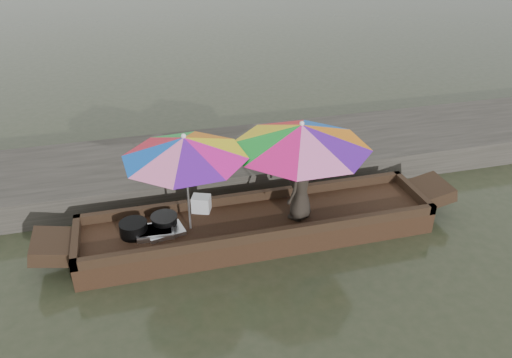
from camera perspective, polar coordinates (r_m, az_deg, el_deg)
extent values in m
plane|color=#29301E|center=(7.94, 0.19, -6.66)|extent=(80.00, 80.00, 0.00)
cube|color=#2D2B26|center=(9.64, -3.21, 2.00)|extent=(22.00, 2.20, 0.50)
cube|color=black|center=(7.83, 0.19, -5.62)|extent=(5.46, 1.20, 0.35)
cylinder|color=black|center=(7.54, -13.81, -5.53)|extent=(0.41, 0.41, 0.21)
cube|color=silver|center=(7.52, -11.43, -5.94)|extent=(0.55, 0.39, 0.09)
cube|color=silver|center=(7.53, -10.33, -5.88)|extent=(0.60, 0.47, 0.06)
cylinder|color=black|center=(7.63, -10.42, -4.82)|extent=(0.38, 0.38, 0.18)
cube|color=silver|center=(7.90, -6.27, -2.82)|extent=(0.34, 0.31, 0.26)
imported|color=black|center=(7.53, 5.12, -0.92)|extent=(0.62, 0.61, 1.07)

